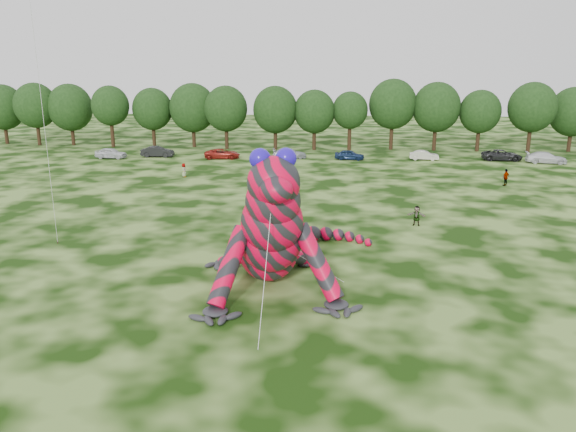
{
  "coord_description": "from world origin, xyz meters",
  "views": [
    {
      "loc": [
        -0.14,
        -27.71,
        12.18
      ],
      "look_at": [
        -3.04,
        2.84,
        4.0
      ],
      "focal_mm": 35.0,
      "sensor_mm": 36.0,
      "label": 1
    }
  ],
  "objects_px": {
    "car_5": "(424,155)",
    "tree_0": "(4,114)",
    "inflatable_gecko": "(266,209)",
    "tree_7": "(275,118)",
    "car_0": "(111,153)",
    "spectator_1": "(290,187)",
    "tree_1": "(36,114)",
    "car_6": "(502,155)",
    "tree_8": "(314,120)",
    "tree_10": "(392,114)",
    "tree_2": "(71,115)",
    "tree_4": "(153,117)",
    "tree_13": "(531,118)",
    "tree_6": "(226,118)",
    "tree_3": "(111,117)",
    "spectator_3": "(506,177)",
    "tree_9": "(350,121)",
    "car_7": "(546,158)",
    "car_2": "(222,154)",
    "car_4": "(350,155)",
    "tree_12": "(479,121)",
    "tree_11": "(436,116)",
    "car_3": "(290,153)",
    "spectator_5": "(417,216)",
    "spectator_4": "(184,170)",
    "tree_14": "(572,120)",
    "tree_5": "(193,115)",
    "car_1": "(158,152)"
  },
  "relations": [
    {
      "from": "tree_4",
      "to": "car_0",
      "type": "bearing_deg",
      "value": -98.74
    },
    {
      "from": "tree_8",
      "to": "car_5",
      "type": "height_order",
      "value": "tree_8"
    },
    {
      "from": "tree_9",
      "to": "tree_11",
      "type": "height_order",
      "value": "tree_11"
    },
    {
      "from": "car_4",
      "to": "tree_5",
      "type": "bearing_deg",
      "value": 74.2
    },
    {
      "from": "car_0",
      "to": "spectator_1",
      "type": "bearing_deg",
      "value": -122.42
    },
    {
      "from": "tree_2",
      "to": "tree_4",
      "type": "relative_size",
      "value": 1.06
    },
    {
      "from": "car_5",
      "to": "tree_8",
      "type": "bearing_deg",
      "value": 66.09
    },
    {
      "from": "tree_7",
      "to": "car_7",
      "type": "xyz_separation_m",
      "value": [
        36.56,
        -9.29,
        -4.01
      ]
    },
    {
      "from": "inflatable_gecko",
      "to": "tree_7",
      "type": "height_order",
      "value": "tree_7"
    },
    {
      "from": "tree_3",
      "to": "tree_13",
      "type": "distance_m",
      "value": 62.85
    },
    {
      "from": "inflatable_gecko",
      "to": "tree_14",
      "type": "xyz_separation_m",
      "value": [
        37.9,
        54.88,
        0.55
      ]
    },
    {
      "from": "tree_1",
      "to": "car_6",
      "type": "xyz_separation_m",
      "value": [
        69.72,
        -8.74,
        -4.18
      ]
    },
    {
      "from": "tree_13",
      "to": "car_5",
      "type": "distance_m",
      "value": 18.69
    },
    {
      "from": "tree_0",
      "to": "spectator_3",
      "type": "xyz_separation_m",
      "value": [
        71.81,
        -26.87,
        -3.86
      ]
    },
    {
      "from": "spectator_5",
      "to": "spectator_4",
      "type": "height_order",
      "value": "spectator_5"
    },
    {
      "from": "inflatable_gecko",
      "to": "car_5",
      "type": "xyz_separation_m",
      "value": [
        15.47,
        44.89,
        -3.51
      ]
    },
    {
      "from": "tree_6",
      "to": "tree_14",
      "type": "relative_size",
      "value": 1.01
    },
    {
      "from": "tree_10",
      "to": "tree_8",
      "type": "bearing_deg",
      "value": -172.19
    },
    {
      "from": "tree_10",
      "to": "tree_4",
      "type": "bearing_deg",
      "value": 179.79
    },
    {
      "from": "tree_11",
      "to": "tree_13",
      "type": "distance_m",
      "value": 13.39
    },
    {
      "from": "tree_7",
      "to": "car_0",
      "type": "distance_m",
      "value": 24.32
    },
    {
      "from": "tree_10",
      "to": "car_6",
      "type": "bearing_deg",
      "value": -33.56
    },
    {
      "from": "car_4",
      "to": "tree_12",
      "type": "bearing_deg",
      "value": -55.27
    },
    {
      "from": "tree_1",
      "to": "tree_3",
      "type": "height_order",
      "value": "tree_1"
    },
    {
      "from": "tree_9",
      "to": "tree_13",
      "type": "xyz_separation_m",
      "value": [
        26.07,
        -0.22,
        0.72
      ]
    },
    {
      "from": "car_3",
      "to": "spectator_1",
      "type": "distance_m",
      "value": 22.78
    },
    {
      "from": "tree_6",
      "to": "spectator_3",
      "type": "relative_size",
      "value": 5.33
    },
    {
      "from": "car_5",
      "to": "tree_0",
      "type": "bearing_deg",
      "value": 85.42
    },
    {
      "from": "tree_13",
      "to": "spectator_3",
      "type": "bearing_deg",
      "value": -111.76
    },
    {
      "from": "tree_6",
      "to": "tree_3",
      "type": "bearing_deg",
      "value": 178.79
    },
    {
      "from": "tree_8",
      "to": "tree_10",
      "type": "bearing_deg",
      "value": 7.81
    },
    {
      "from": "tree_8",
      "to": "spectator_1",
      "type": "bearing_deg",
      "value": -91.49
    },
    {
      "from": "car_4",
      "to": "tree_10",
      "type": "bearing_deg",
      "value": -23.46
    },
    {
      "from": "car_1",
      "to": "inflatable_gecko",
      "type": "bearing_deg",
      "value": -157.29
    },
    {
      "from": "tree_10",
      "to": "spectator_1",
      "type": "distance_m",
      "value": 35.24
    },
    {
      "from": "tree_9",
      "to": "tree_13",
      "type": "height_order",
      "value": "tree_13"
    },
    {
      "from": "car_0",
      "to": "car_4",
      "type": "distance_m",
      "value": 32.66
    },
    {
      "from": "tree_10",
      "to": "tree_2",
      "type": "bearing_deg",
      "value": 179.79
    },
    {
      "from": "tree_1",
      "to": "tree_8",
      "type": "xyz_separation_m",
      "value": [
        44.14,
        -1.07,
        -0.43
      ]
    },
    {
      "from": "tree_1",
      "to": "tree_12",
      "type": "height_order",
      "value": "tree_1"
    },
    {
      "from": "spectator_5",
      "to": "tree_8",
      "type": "bearing_deg",
      "value": 120.95
    },
    {
      "from": "car_0",
      "to": "car_6",
      "type": "height_order",
      "value": "car_0"
    },
    {
      "from": "tree_8",
      "to": "car_6",
      "type": "distance_m",
      "value": 26.97
    },
    {
      "from": "tree_0",
      "to": "spectator_1",
      "type": "xyz_separation_m",
      "value": [
        49.53,
        -33.33,
        -3.98
      ]
    },
    {
      "from": "tree_12",
      "to": "tree_7",
      "type": "bearing_deg",
      "value": -178.22
    },
    {
      "from": "tree_7",
      "to": "tree_4",
      "type": "bearing_deg",
      "value": 174.43
    },
    {
      "from": "tree_1",
      "to": "tree_6",
      "type": "height_order",
      "value": "tree_1"
    },
    {
      "from": "car_7",
      "to": "car_2",
      "type": "bearing_deg",
      "value": 99.05
    },
    {
      "from": "car_5",
      "to": "spectator_3",
      "type": "distance_m",
      "value": 17.51
    },
    {
      "from": "car_4",
      "to": "tree_2",
      "type": "bearing_deg",
      "value": 83.83
    }
  ]
}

